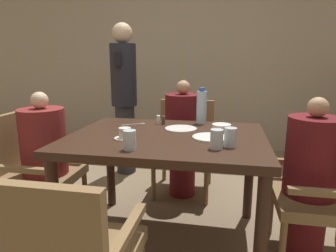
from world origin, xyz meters
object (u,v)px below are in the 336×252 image
chair_right_side (333,190)px  standing_host (124,95)px  glass_tall_mid (217,139)px  water_bottle (202,107)px  plate_main_right (181,129)px  glass_tall_far (230,137)px  chair_far_side (185,142)px  glass_tall_near (130,140)px  diner_in_left_chair (45,161)px  bowl_small (222,128)px  diner_in_right_chair (310,179)px  diner_in_far_chair (183,138)px  plate_main_left (210,137)px  chair_left_side (29,167)px  teacup_with_saucer (125,134)px

chair_right_side → standing_host: (-1.75, 1.21, 0.40)m
glass_tall_mid → water_bottle: bearing=101.9°
plate_main_right → glass_tall_far: bearing=-46.7°
glass_tall_mid → glass_tall_far: (0.08, 0.06, 0.00)m
chair_far_side → glass_tall_mid: glass_tall_mid is taller
chair_right_side → standing_host: standing_host is taller
chair_right_side → water_bottle: bearing=154.1°
glass_tall_near → glass_tall_far: bearing=17.0°
diner_in_left_chair → bowl_small: diner_in_left_chair is taller
diner_in_left_chair → diner_in_right_chair: bearing=0.0°
diner_in_far_chair → glass_tall_mid: 1.09m
glass_tall_near → diner_in_far_chair: bearing=83.0°
plate_main_left → plate_main_right: (-0.22, 0.20, 0.00)m
diner_in_right_chair → chair_left_side: bearing=-180.0°
water_bottle → glass_tall_near: (-0.33, -0.77, -0.07)m
diner_in_left_chair → chair_far_side: 1.28m
chair_right_side → water_bottle: (-0.85, 0.41, 0.43)m
glass_tall_mid → chair_far_side: bearing=106.2°
glass_tall_near → chair_far_side: bearing=83.8°
water_bottle → glass_tall_near: bearing=-113.1°
teacup_with_saucer → bowl_small: (0.59, 0.33, -0.01)m
diner_in_far_chair → bowl_small: bearing=-58.4°
plate_main_left → bowl_small: bowl_small is taller
plate_main_left → chair_far_side: bearing=107.1°
chair_far_side → diner_in_right_chair: size_ratio=0.83×
chair_left_side → diner_in_left_chair: diner_in_left_chair is taller
diner_in_left_chair → standing_host: standing_host is taller
diner_in_right_chair → bowl_small: bearing=161.5°
diner_in_right_chair → glass_tall_far: size_ratio=9.53×
bowl_small → glass_tall_near: 0.73m
diner_in_left_chair → glass_tall_far: bearing=-8.2°
plate_main_right → teacup_with_saucer: (-0.31, -0.31, 0.02)m
diner_in_right_chair → teacup_with_saucer: bearing=-172.8°
standing_host → teacup_with_saucer: standing_host is taller
chair_left_side → water_bottle: water_bottle is taller
diner_in_right_chair → glass_tall_mid: (-0.57, -0.25, 0.29)m
bowl_small → chair_right_side: bearing=-15.0°
plate_main_left → chair_right_side: bearing=2.4°
diner_in_right_chair → standing_host: 2.05m
plate_main_right → chair_right_side: bearing=-9.8°
diner_in_far_chair → glass_tall_mid: size_ratio=9.83×
diner_in_left_chair → water_bottle: water_bottle is taller
diner_in_far_chair → chair_far_side: bearing=90.0°
diner_in_left_chair → teacup_with_saucer: 0.73m
chair_far_side → glass_tall_mid: bearing=-73.8°
chair_right_side → bowl_small: bearing=165.0°
chair_left_side → chair_right_side: 2.09m
glass_tall_near → plate_main_right: bearing=68.6°
chair_far_side → teacup_with_saucer: size_ratio=6.52×
chair_left_side → glass_tall_far: (1.45, -0.19, 0.35)m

